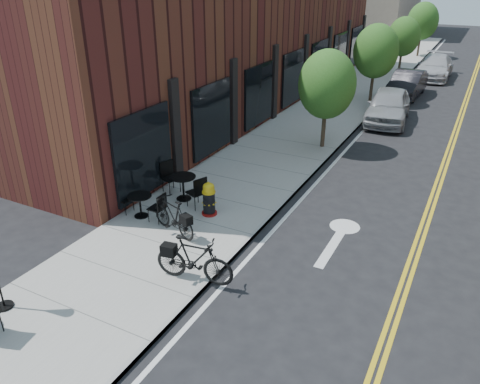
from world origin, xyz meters
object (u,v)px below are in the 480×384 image
Objects in this scene: parked_car_a at (388,106)px; parked_car_b at (407,84)px; bistro_set_c at (183,184)px; bicycle_right at (194,260)px; parked_car_c at (435,67)px; bistro_set_b at (140,203)px; fire_hydrant at (209,199)px; bicycle_left at (173,216)px.

parked_car_b is at bearing 85.11° from parked_car_a.
bistro_set_c is 12.16m from parked_car_a.
bicycle_right is 20.37m from parked_car_b.
parked_car_c is (4.47, 22.77, 0.11)m from bistro_set_c.
fire_hydrant is at bearing 32.60° from bistro_set_b.
parked_car_b is at bearing -169.71° from bicycle_left.
parked_car_a is at bearing -86.96° from parked_car_b.
bistro_set_c is at bearing 28.73° from bicycle_right.
bistro_set_b is (-3.05, 1.89, -0.13)m from bicycle_right.
bistro_set_c is 17.34m from parked_car_b.
fire_hydrant reaches higher than bistro_set_c.
parked_car_b reaches higher than fire_hydrant.
parked_car_b is (-0.07, 5.38, -0.06)m from parked_car_a.
parked_car_a reaches higher than bicycle_left.
bicycle_left reaches higher than bistro_set_b.
bicycle_left is 0.38× the size of parked_car_a.
bicycle_left is at bearing -41.52° from bistro_set_c.
bistro_set_b is 0.85× the size of bistro_set_c.
parked_car_b is at bearing 78.25° from bistro_set_b.
parked_car_c is (0.74, 5.83, 0.02)m from parked_car_b.
parked_car_c is (4.94, 24.27, 0.18)m from bistro_set_b.
bicycle_right reaches higher than bistro_set_b.
bicycle_left is 0.34× the size of parked_car_c.
parked_car_c reaches higher than bistro_set_b.
parked_car_c is at bearing 79.57° from bistro_set_b.
parked_car_c reaches higher than bicycle_left.
bistro_set_c is 23.20m from parked_car_c.
bistro_set_b is 13.74m from parked_car_a.
bicycle_left is (-0.29, -1.37, 0.03)m from fire_hydrant.
bistro_set_c is 0.44× the size of parked_car_b.
parked_car_a is (4.26, 13.06, 0.22)m from bistro_set_b.
bistro_set_b is at bearing -85.42° from bistro_set_c.
fire_hydrant is 12.31m from parked_car_a.
bistro_set_c is 0.41× the size of parked_car_a.
parked_car_c reaches higher than fire_hydrant.
parked_car_a is (2.87, 13.40, 0.14)m from bicycle_left.
parked_car_a reaches higher than fire_hydrant.
bicycle_left is 13.70m from parked_car_a.
bistro_set_c is (-1.21, 0.48, 0.02)m from fire_hydrant.
bistro_set_b is 0.37× the size of parked_car_b.
bicycle_left is 18.99m from parked_car_b.
parked_car_c is (1.89, 26.16, 0.05)m from bicycle_right.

